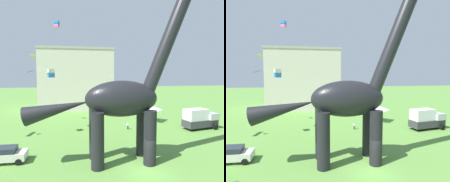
{
  "view_description": "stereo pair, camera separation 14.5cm",
  "coord_description": "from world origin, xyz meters",
  "views": [
    {
      "loc": [
        -5.96,
        -15.93,
        8.67
      ],
      "look_at": [
        -2.52,
        2.72,
        7.06
      ],
      "focal_mm": 31.34,
      "sensor_mm": 36.0,
      "label": 1
    },
    {
      "loc": [
        -5.82,
        -15.96,
        8.67
      ],
      "look_at": [
        -2.52,
        2.72,
        7.06
      ],
      "focal_mm": 31.34,
      "sensor_mm": 36.0,
      "label": 2
    }
  ],
  "objects": [
    {
      "name": "kite_near_high",
      "position": [
        -9.14,
        20.39,
        17.51
      ],
      "size": [
        0.96,
        0.96,
        1.07
      ],
      "color": "#287AE5"
    },
    {
      "name": "kite_mid_right",
      "position": [
        -12.85,
        18.75,
        11.83
      ],
      "size": [
        1.19,
        1.22,
        1.31
      ],
      "color": "yellow"
    },
    {
      "name": "person_vendor_side",
      "position": [
        2.02,
        13.45,
        0.69
      ],
      "size": [
        0.43,
        0.19,
        1.14
      ],
      "rotation": [
        0.0,
        0.0,
        5.42
      ],
      "color": "black",
      "rests_on": "ground_plane"
    },
    {
      "name": "dinosaur_sculpture",
      "position": [
        -1.68,
        2.48,
        6.31
      ],
      "size": [
        16.7,
        3.54,
        17.46
      ],
      "rotation": [
        0.0,
        0.0,
        -0.12
      ],
      "color": "black",
      "rests_on": "ground_plane"
    },
    {
      "name": "parked_sedan_left",
      "position": [
        -13.04,
        4.3,
        0.81
      ],
      "size": [
        4.24,
        2.01,
        1.55
      ],
      "rotation": [
        0.0,
        0.0,
        -0.02
      ],
      "color": "silver",
      "rests_on": "ground_plane"
    },
    {
      "name": "parked_box_truck",
      "position": [
        13.36,
        11.69,
        1.65
      ],
      "size": [
        5.88,
        3.05,
        3.2
      ],
      "rotation": [
        0.0,
        0.0,
        0.18
      ],
      "color": "#38383D",
      "rests_on": "ground_plane"
    },
    {
      "name": "background_building_block",
      "position": [
        -5.78,
        35.77,
        7.5
      ],
      "size": [
        17.74,
        12.76,
        14.99
      ],
      "color": "beige",
      "rests_on": "ground_plane"
    },
    {
      "name": "festival_canopy_tent",
      "position": [
        7.65,
        17.71,
        2.54
      ],
      "size": [
        3.15,
        3.15,
        3.0
      ],
      "color": "#B2B2B7",
      "rests_on": "ground_plane"
    },
    {
      "name": "kite_trailing",
      "position": [
        -11.87,
        11.36,
        9.05
      ],
      "size": [
        1.2,
        1.38,
        1.47
      ],
      "color": "black"
    },
    {
      "name": "kite_mid_left",
      "position": [
        -9.55,
        13.89,
        8.85
      ],
      "size": [
        1.13,
        1.13,
        1.24
      ],
      "color": "white"
    },
    {
      "name": "ground_plane",
      "position": [
        0.0,
        0.0,
        0.0
      ],
      "size": [
        240.0,
        240.0,
        0.0
      ],
      "primitive_type": "plane",
      "color": "#5B8E3D"
    }
  ]
}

